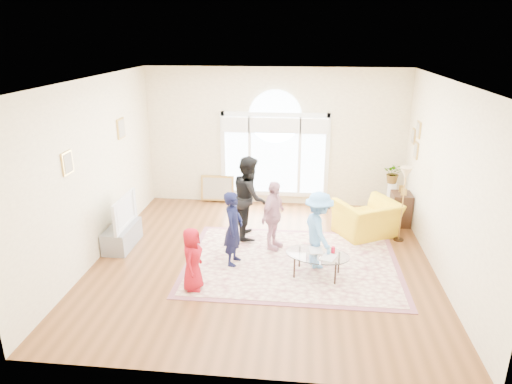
# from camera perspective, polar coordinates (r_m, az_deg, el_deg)

# --- Properties ---
(ground) EXTENTS (6.00, 6.00, 0.00)m
(ground) POSITION_cam_1_polar(r_m,az_deg,el_deg) (8.39, 0.84, -8.52)
(ground) COLOR brown
(ground) RESTS_ON ground
(room_shell) EXTENTS (6.00, 6.00, 6.00)m
(room_shell) POSITION_cam_1_polar(r_m,az_deg,el_deg) (10.50, 2.36, 6.41)
(room_shell) COLOR #FFF2C4
(room_shell) RESTS_ON ground
(area_rug) EXTENTS (3.60, 2.60, 0.02)m
(area_rug) POSITION_cam_1_polar(r_m,az_deg,el_deg) (8.32, 4.52, -8.76)
(area_rug) COLOR beige
(area_rug) RESTS_ON ground
(rug_border) EXTENTS (3.80, 2.80, 0.01)m
(rug_border) POSITION_cam_1_polar(r_m,az_deg,el_deg) (8.32, 4.52, -8.79)
(rug_border) COLOR #894E5A
(rug_border) RESTS_ON ground
(tv_console) EXTENTS (0.45, 1.00, 0.42)m
(tv_console) POSITION_cam_1_polar(r_m,az_deg,el_deg) (9.19, -16.39, -5.30)
(tv_console) COLOR gray
(tv_console) RESTS_ON ground
(television) EXTENTS (0.17, 1.05, 0.60)m
(television) POSITION_cam_1_polar(r_m,az_deg,el_deg) (8.99, -16.65, -2.34)
(television) COLOR black
(television) RESTS_ON tv_console
(coffee_table) EXTENTS (1.19, 0.90, 0.54)m
(coffee_table) POSITION_cam_1_polar(r_m,az_deg,el_deg) (7.76, 7.68, -7.80)
(coffee_table) COLOR silver
(coffee_table) RESTS_ON ground
(armchair) EXTENTS (1.45, 1.40, 0.73)m
(armchair) POSITION_cam_1_polar(r_m,az_deg,el_deg) (9.49, 13.70, -3.24)
(armchair) COLOR yellow
(armchair) RESTS_ON ground
(side_cabinet) EXTENTS (0.40, 0.50, 0.70)m
(side_cabinet) POSITION_cam_1_polar(r_m,az_deg,el_deg) (10.22, 17.62, -2.03)
(side_cabinet) COLOR black
(side_cabinet) RESTS_ON ground
(floor_lamp) EXTENTS (0.25, 0.25, 1.51)m
(floor_lamp) POSITION_cam_1_polar(r_m,az_deg,el_deg) (9.13, 18.17, 1.57)
(floor_lamp) COLOR black
(floor_lamp) RESTS_ON ground
(plant_pedestal) EXTENTS (0.20, 0.20, 0.70)m
(plant_pedestal) POSITION_cam_1_polar(r_m,az_deg,el_deg) (10.85, 16.52, -0.67)
(plant_pedestal) COLOR white
(plant_pedestal) RESTS_ON ground
(potted_plant) EXTENTS (0.50, 0.46, 0.47)m
(potted_plant) POSITION_cam_1_polar(r_m,az_deg,el_deg) (10.68, 16.82, 2.27)
(potted_plant) COLOR #33722D
(potted_plant) RESTS_ON plant_pedestal
(leaning_picture) EXTENTS (0.80, 0.14, 0.62)m
(leaning_picture) POSITION_cam_1_polar(r_m,az_deg,el_deg) (11.19, -4.79, -1.21)
(leaning_picture) COLOR tan
(leaning_picture) RESTS_ON ground
(child_red) EXTENTS (0.35, 0.52, 1.04)m
(child_red) POSITION_cam_1_polar(r_m,az_deg,el_deg) (7.33, -7.96, -8.30)
(child_red) COLOR #A40E1D
(child_red) RESTS_ON area_rug
(child_navy) EXTENTS (0.39, 0.53, 1.34)m
(child_navy) POSITION_cam_1_polar(r_m,az_deg,el_deg) (7.98, -2.84, -4.56)
(child_navy) COLOR black
(child_navy) RESTS_ON area_rug
(child_black) EXTENTS (0.75, 0.90, 1.65)m
(child_black) POSITION_cam_1_polar(r_m,az_deg,el_deg) (8.99, -0.83, -0.64)
(child_black) COLOR black
(child_black) RESTS_ON area_rug
(child_pink) EXTENTS (0.61, 0.84, 1.33)m
(child_pink) POSITION_cam_1_polar(r_m,az_deg,el_deg) (8.52, 2.17, -2.97)
(child_pink) COLOR #C88D9F
(child_pink) RESTS_ON area_rug
(child_blue) EXTENTS (0.77, 1.00, 1.37)m
(child_blue) POSITION_cam_1_polar(r_m,az_deg,el_deg) (7.94, 7.80, -4.73)
(child_blue) COLOR #5FA5EF
(child_blue) RESTS_ON area_rug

